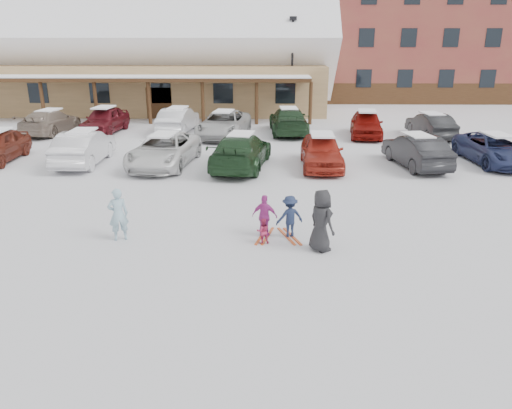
{
  "coord_description": "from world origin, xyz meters",
  "views": [
    {
      "loc": [
        0.54,
        -12.88,
        5.73
      ],
      "look_at": [
        0.3,
        1.0,
        1.0
      ],
      "focal_mm": 35.0,
      "sensor_mm": 36.0,
      "label": 1
    }
  ],
  "objects_px": {
    "day_lodge": "(144,59)",
    "bystander_dark": "(321,221)",
    "parked_car_5": "(416,151)",
    "parked_car_12": "(366,124)",
    "parked_car_3": "(241,151)",
    "parked_car_11": "(289,121)",
    "parked_car_1": "(84,147)",
    "parked_car_4": "(322,151)",
    "alpine_hotel": "(411,2)",
    "child_magenta": "(265,216)",
    "lamp_post": "(292,62)",
    "parked_car_2": "(164,150)",
    "child_navy": "(290,217)",
    "parked_car_7": "(50,122)",
    "parked_car_9": "(178,120)",
    "parked_car_6": "(495,149)",
    "parked_car_8": "(105,120)",
    "adult_skier": "(118,214)",
    "toddler_red": "(263,231)",
    "parked_car_13": "(431,126)",
    "parked_car_10": "(224,124)"
  },
  "relations": [
    {
      "from": "parked_car_1",
      "to": "parked_car_9",
      "type": "height_order",
      "value": "parked_car_1"
    },
    {
      "from": "parked_car_8",
      "to": "parked_car_11",
      "type": "bearing_deg",
      "value": 5.25
    },
    {
      "from": "alpine_hotel",
      "to": "child_magenta",
      "type": "relative_size",
      "value": 24.29
    },
    {
      "from": "parked_car_6",
      "to": "parked_car_7",
      "type": "height_order",
      "value": "parked_car_7"
    },
    {
      "from": "parked_car_7",
      "to": "parked_car_9",
      "type": "xyz_separation_m",
      "value": [
        7.69,
        0.57,
        0.04
      ]
    },
    {
      "from": "parked_car_6",
      "to": "parked_car_12",
      "type": "xyz_separation_m",
      "value": [
        -4.75,
        6.45,
        0.07
      ]
    },
    {
      "from": "toddler_red",
      "to": "parked_car_1",
      "type": "bearing_deg",
      "value": -58.32
    },
    {
      "from": "adult_skier",
      "to": "parked_car_10",
      "type": "distance_m",
      "value": 15.83
    },
    {
      "from": "toddler_red",
      "to": "parked_car_8",
      "type": "xyz_separation_m",
      "value": [
        -9.76,
        17.06,
        0.41
      ]
    },
    {
      "from": "lamp_post",
      "to": "parked_car_3",
      "type": "distance_m",
      "value": 15.74
    },
    {
      "from": "parked_car_1",
      "to": "parked_car_4",
      "type": "height_order",
      "value": "parked_car_1"
    },
    {
      "from": "child_navy",
      "to": "child_magenta",
      "type": "height_order",
      "value": "child_magenta"
    },
    {
      "from": "child_magenta",
      "to": "parked_car_13",
      "type": "distance_m",
      "value": 18.15
    },
    {
      "from": "child_navy",
      "to": "parked_car_2",
      "type": "distance_m",
      "value": 10.01
    },
    {
      "from": "alpine_hotel",
      "to": "parked_car_13",
      "type": "relative_size",
      "value": 7.3
    },
    {
      "from": "day_lodge",
      "to": "bystander_dark",
      "type": "relative_size",
      "value": 16.47
    },
    {
      "from": "parked_car_9",
      "to": "parked_car_8",
      "type": "bearing_deg",
      "value": 8.34
    },
    {
      "from": "lamp_post",
      "to": "parked_car_2",
      "type": "bearing_deg",
      "value": -113.85
    },
    {
      "from": "parked_car_1",
      "to": "child_navy",
      "type": "bearing_deg",
      "value": 135.59
    },
    {
      "from": "alpine_hotel",
      "to": "parked_car_3",
      "type": "distance_m",
      "value": 33.38
    },
    {
      "from": "parked_car_4",
      "to": "parked_car_8",
      "type": "xyz_separation_m",
      "value": [
        -12.38,
        8.27,
        0.02
      ]
    },
    {
      "from": "toddler_red",
      "to": "parked_car_9",
      "type": "height_order",
      "value": "parked_car_9"
    },
    {
      "from": "parked_car_2",
      "to": "parked_car_13",
      "type": "xyz_separation_m",
      "value": [
        14.3,
        6.89,
        -0.02
      ]
    },
    {
      "from": "toddler_red",
      "to": "parked_car_3",
      "type": "xyz_separation_m",
      "value": [
        -1.01,
        8.66,
        0.4
      ]
    },
    {
      "from": "parked_car_10",
      "to": "parked_car_7",
      "type": "bearing_deg",
      "value": -175.91
    },
    {
      "from": "lamp_post",
      "to": "parked_car_3",
      "type": "height_order",
      "value": "lamp_post"
    },
    {
      "from": "day_lodge",
      "to": "parked_car_5",
      "type": "relative_size",
      "value": 6.51
    },
    {
      "from": "parked_car_5",
      "to": "lamp_post",
      "type": "bearing_deg",
      "value": -80.5
    },
    {
      "from": "bystander_dark",
      "to": "parked_car_12",
      "type": "xyz_separation_m",
      "value": [
        4.43,
        16.55,
        -0.12
      ]
    },
    {
      "from": "parked_car_4",
      "to": "parked_car_6",
      "type": "xyz_separation_m",
      "value": [
        8.17,
        0.85,
        -0.07
      ]
    },
    {
      "from": "bystander_dark",
      "to": "parked_car_9",
      "type": "bearing_deg",
      "value": -12.62
    },
    {
      "from": "bystander_dark",
      "to": "parked_car_5",
      "type": "distance_m",
      "value": 10.85
    },
    {
      "from": "parked_car_3",
      "to": "parked_car_11",
      "type": "distance_m",
      "value": 8.74
    },
    {
      "from": "parked_car_3",
      "to": "parked_car_8",
      "type": "relative_size",
      "value": 1.16
    },
    {
      "from": "parked_car_2",
      "to": "parked_car_12",
      "type": "relative_size",
      "value": 1.18
    },
    {
      "from": "parked_car_6",
      "to": "parked_car_7",
      "type": "distance_m",
      "value": 24.79
    },
    {
      "from": "day_lodge",
      "to": "child_navy",
      "type": "xyz_separation_m",
      "value": [
        10.3,
        -27.0,
        -3.3
      ]
    },
    {
      "from": "parked_car_2",
      "to": "parked_car_9",
      "type": "relative_size",
      "value": 1.14
    },
    {
      "from": "lamp_post",
      "to": "parked_car_9",
      "type": "distance_m",
      "value": 10.27
    },
    {
      "from": "parked_car_9",
      "to": "parked_car_10",
      "type": "bearing_deg",
      "value": 161.3
    },
    {
      "from": "parked_car_1",
      "to": "parked_car_6",
      "type": "distance_m",
      "value": 19.15
    },
    {
      "from": "alpine_hotel",
      "to": "bystander_dark",
      "type": "height_order",
      "value": "alpine_hotel"
    },
    {
      "from": "parked_car_2",
      "to": "parked_car_10",
      "type": "xyz_separation_m",
      "value": [
        2.19,
        6.96,
        0.02
      ]
    },
    {
      "from": "parked_car_8",
      "to": "parked_car_12",
      "type": "distance_m",
      "value": 15.83
    },
    {
      "from": "parked_car_7",
      "to": "parked_car_11",
      "type": "relative_size",
      "value": 0.94
    },
    {
      "from": "parked_car_3",
      "to": "adult_skier",
      "type": "bearing_deg",
      "value": 77.83
    },
    {
      "from": "alpine_hotel",
      "to": "child_magenta",
      "type": "xyz_separation_m",
      "value": [
        -13.71,
        -37.03,
        -7.98
      ]
    },
    {
      "from": "parked_car_11",
      "to": "adult_skier",
      "type": "bearing_deg",
      "value": 68.94
    },
    {
      "from": "parked_car_5",
      "to": "parked_car_12",
      "type": "bearing_deg",
      "value": -91.74
    },
    {
      "from": "bystander_dark",
      "to": "parked_car_12",
      "type": "relative_size",
      "value": 0.4
    }
  ]
}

